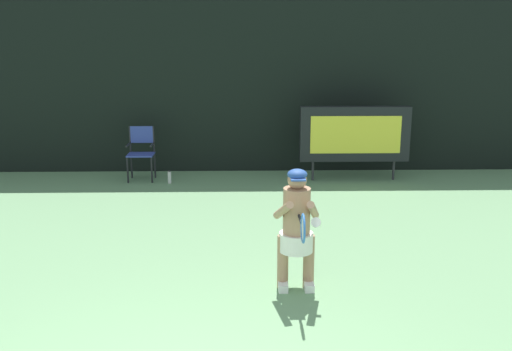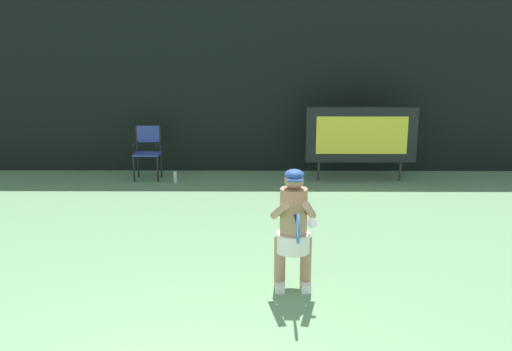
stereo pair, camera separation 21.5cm
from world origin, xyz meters
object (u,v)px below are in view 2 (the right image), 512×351
Objects in this scene: scoreboard at (361,135)px; tennis_racket at (298,228)px; umpire_chair at (148,149)px; tennis_player at (293,226)px; water_bottle at (175,177)px.

scoreboard is 5.83m from tennis_racket.
tennis_player reaches higher than umpire_chair.
tennis_player is at bearing -66.88° from water_bottle.
scoreboard is 2.04× the size of umpire_chair.
umpire_chair is 4.08× the size of water_bottle.
tennis_player is (2.07, -4.86, 0.64)m from water_bottle.
umpire_chair is 0.76× the size of tennis_player.
water_bottle is 0.19× the size of tennis_player.
scoreboard is 3.80m from water_bottle.
scoreboard is 5.31m from tennis_player.
tennis_player is (2.67, -5.18, 0.14)m from umpire_chair.
water_bottle is at bearing 113.12° from tennis_player.
umpire_chair is at bearing 97.64° from tennis_racket.
umpire_chair is 5.83m from tennis_player.
water_bottle is 5.85m from tennis_racket.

